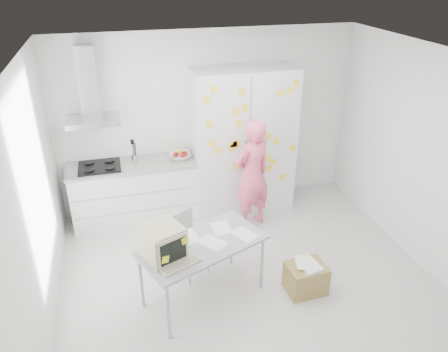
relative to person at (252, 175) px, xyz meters
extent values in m
cube|color=silver|center=(-0.42, -1.10, -0.83)|extent=(4.50, 4.00, 0.02)
cube|color=white|center=(-0.42, 0.90, 0.53)|extent=(4.50, 0.02, 2.70)
cube|color=white|center=(-2.67, -1.10, 0.53)|extent=(0.02, 4.00, 2.70)
cube|color=white|center=(1.83, -1.10, 0.53)|extent=(0.02, 4.00, 2.70)
cube|color=white|center=(-0.42, -1.10, 1.88)|extent=(4.50, 4.00, 0.02)
cube|color=white|center=(-1.62, 0.60, -0.38)|extent=(1.80, 0.60, 0.88)
cube|color=gray|center=(-1.62, 0.30, -0.24)|extent=(1.76, 0.01, 0.01)
cube|color=gray|center=(-1.62, 0.30, -0.52)|extent=(1.76, 0.01, 0.01)
cube|color=#9E9E99|center=(-1.62, 0.60, 0.08)|extent=(1.84, 0.63, 0.04)
cube|color=black|center=(-2.07, 0.60, 0.10)|extent=(0.58, 0.50, 0.03)
cylinder|color=black|center=(-2.21, 0.48, 0.13)|extent=(0.14, 0.14, 0.02)
cylinder|color=black|center=(-1.93, 0.48, 0.13)|extent=(0.14, 0.14, 0.02)
cylinder|color=black|center=(-2.21, 0.72, 0.13)|extent=(0.14, 0.14, 0.02)
cylinder|color=black|center=(-1.93, 0.72, 0.13)|extent=(0.14, 0.14, 0.02)
cylinder|color=silver|center=(-1.57, 0.60, 0.17)|extent=(0.10, 0.10, 0.14)
cylinder|color=black|center=(-1.58, 0.61, 0.27)|extent=(0.01, 0.01, 0.30)
cylinder|color=black|center=(-1.55, 0.59, 0.27)|extent=(0.01, 0.01, 0.30)
cylinder|color=black|center=(-1.56, 0.62, 0.27)|extent=(0.01, 0.01, 0.30)
cube|color=black|center=(-1.58, 0.61, 0.43)|extent=(0.05, 0.01, 0.07)
imported|color=white|center=(-0.92, 0.60, 0.14)|extent=(0.31, 0.31, 0.08)
sphere|color=#B2140F|center=(-0.98, 0.62, 0.16)|extent=(0.08, 0.08, 0.08)
sphere|color=#B2140F|center=(-0.89, 0.55, 0.16)|extent=(0.08, 0.08, 0.08)
sphere|color=#B2140F|center=(-0.85, 0.64, 0.16)|extent=(0.08, 0.08, 0.08)
cylinder|color=yellow|center=(-0.94, 0.62, 0.21)|extent=(0.09, 0.17, 0.10)
cylinder|color=yellow|center=(-0.91, 0.62, 0.21)|extent=(0.04, 0.17, 0.10)
cylinder|color=yellow|center=(-0.89, 0.62, 0.21)|extent=(0.08, 0.17, 0.10)
cube|color=silver|center=(-2.07, 0.65, 0.78)|extent=(0.70, 0.48, 0.07)
cube|color=silver|center=(-2.07, 0.77, 1.28)|extent=(0.26, 0.24, 0.95)
cube|color=silver|center=(0.03, 0.57, 0.28)|extent=(1.50, 0.65, 2.20)
cube|color=slate|center=(0.03, 0.25, 0.28)|extent=(0.01, 0.01, 2.16)
cube|color=silver|center=(-0.03, 0.24, 0.28)|extent=(0.02, 0.02, 0.30)
cube|color=silver|center=(0.09, 0.24, 0.28)|extent=(0.02, 0.02, 0.30)
cube|color=yellow|center=(0.44, 0.24, 1.08)|extent=(0.10, 0.00, 0.10)
cube|color=yellow|center=(0.59, 0.24, 1.11)|extent=(0.12, 0.00, 0.12)
cube|color=yellow|center=(0.70, 0.24, 0.23)|extent=(0.12, 0.00, 0.12)
cube|color=yellow|center=(-0.20, 0.24, 0.39)|extent=(0.10, 0.00, 0.10)
cube|color=yellow|center=(0.04, 0.24, 0.53)|extent=(0.12, 0.00, 0.12)
cube|color=yellow|center=(0.41, 0.24, 0.03)|extent=(0.12, 0.00, 0.12)
cube|color=yellow|center=(-0.17, 0.24, 0.05)|extent=(0.10, 0.00, 0.10)
cube|color=yellow|center=(-0.10, 0.24, 1.13)|extent=(0.12, 0.00, 0.12)
cube|color=yellow|center=(0.12, 0.24, -0.01)|extent=(0.12, 0.00, 0.12)
cube|color=yellow|center=(0.44, 0.24, 0.37)|extent=(0.12, 0.00, 0.12)
cube|color=yellow|center=(0.32, 0.24, 0.12)|extent=(0.10, 0.00, 0.10)
cube|color=yellow|center=(-0.18, 0.24, 0.87)|extent=(0.12, 0.00, 0.12)
cube|color=yellow|center=(-0.43, 0.24, 0.33)|extent=(0.10, 0.00, 0.10)
cube|color=yellow|center=(-0.52, 0.24, 0.44)|extent=(0.10, 0.00, 0.10)
cube|color=yellow|center=(-0.58, 0.24, 1.07)|extent=(0.11, 0.00, 0.11)
cube|color=yellow|center=(-0.04, 0.24, -0.23)|extent=(0.10, 0.00, 0.10)
cube|color=yellow|center=(-0.17, 0.24, 0.40)|extent=(0.11, 0.00, 0.11)
cube|color=yellow|center=(0.57, 0.24, -0.23)|extent=(0.11, 0.00, 0.11)
cube|color=yellow|center=(0.67, 0.24, 1.20)|extent=(0.10, 0.00, 0.10)
cube|color=yellow|center=(-0.14, 0.24, 0.70)|extent=(0.10, 0.00, 0.10)
cube|color=yellow|center=(-0.25, 0.24, 0.34)|extent=(0.11, 0.00, 0.11)
cube|color=yellow|center=(0.21, 0.24, -0.30)|extent=(0.10, 0.00, 0.10)
cube|color=yellow|center=(-0.48, 0.24, 1.20)|extent=(0.10, 0.00, 0.10)
cube|color=yellow|center=(-0.55, 0.24, 0.72)|extent=(0.12, 0.00, 0.12)
cube|color=yellow|center=(0.34, 0.24, -0.05)|extent=(0.11, 0.00, 0.11)
cube|color=yellow|center=(-0.05, 0.24, 0.91)|extent=(0.11, 0.00, 0.11)
cube|color=yellow|center=(0.30, 0.24, 0.46)|extent=(0.11, 0.00, 0.11)
cube|color=yellow|center=(0.05, 0.24, -0.02)|extent=(0.11, 0.00, 0.11)
imported|color=#F35E7F|center=(0.00, 0.00, 0.00)|extent=(0.71, 0.60, 1.64)
cube|color=gray|center=(-1.01, -1.33, -0.08)|extent=(1.56, 1.18, 0.03)
cylinder|color=#9F9EA3|center=(-1.49, -1.85, -0.46)|extent=(0.05, 0.05, 0.72)
cylinder|color=#9F9EA3|center=(-0.31, -1.35, -0.46)|extent=(0.05, 0.05, 0.72)
cylinder|color=#9F9EA3|center=(-1.71, -1.31, -0.46)|extent=(0.05, 0.05, 0.72)
cylinder|color=#9F9EA3|center=(-0.53, -0.82, -0.46)|extent=(0.05, 0.05, 0.72)
cube|color=tan|center=(-1.46, -1.43, 0.11)|extent=(0.50, 0.51, 0.36)
cube|color=tan|center=(-1.38, -1.63, 0.11)|extent=(0.34, 0.16, 0.32)
cube|color=black|center=(-1.37, -1.64, 0.11)|extent=(0.28, 0.12, 0.25)
cube|color=yellow|center=(-1.46, -1.68, 0.06)|extent=(0.09, 0.04, 0.09)
cube|color=yellow|center=(-1.24, -1.59, 0.19)|extent=(0.09, 0.04, 0.09)
cube|color=tan|center=(-1.31, -1.65, -0.06)|extent=(0.46, 0.31, 0.02)
cube|color=gray|center=(-1.31, -1.65, -0.04)|extent=(0.41, 0.26, 0.01)
cube|color=silver|center=(-0.90, -1.34, -0.07)|extent=(0.35, 0.36, 0.00)
cube|color=silver|center=(-0.74, -1.09, -0.07)|extent=(0.22, 0.31, 0.00)
cube|color=silver|center=(-0.51, -1.29, -0.06)|extent=(0.33, 0.36, 0.00)
cube|color=silver|center=(-1.13, -1.17, -0.07)|extent=(0.28, 0.34, 0.00)
cube|color=#AEAEAB|center=(-1.07, -0.88, -0.42)|extent=(0.51, 0.51, 0.04)
cube|color=#AEAEAB|center=(-1.15, -0.73, -0.20)|extent=(0.32, 0.20, 0.41)
cylinder|color=#A9A9AE|center=(-1.13, -1.08, -0.63)|extent=(0.03, 0.03, 0.38)
cylinder|color=#A9A9AE|center=(-0.86, -0.93, -0.63)|extent=(0.03, 0.03, 0.38)
cylinder|color=#A9A9AE|center=(-1.28, -0.82, -0.63)|extent=(0.03, 0.03, 0.38)
cylinder|color=#A9A9AE|center=(-1.01, -0.67, -0.63)|extent=(0.03, 0.03, 0.38)
cube|color=olive|center=(0.18, -1.54, -0.64)|extent=(0.46, 0.38, 0.36)
cube|color=white|center=(0.20, -1.55, -0.45)|extent=(0.26, 0.32, 0.03)
cube|color=white|center=(0.15, -1.50, -0.43)|extent=(0.25, 0.31, 0.00)
camera|label=1|loc=(-1.80, -5.21, 2.77)|focal=35.00mm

